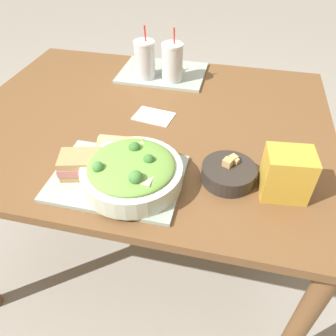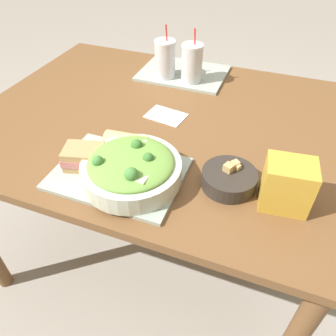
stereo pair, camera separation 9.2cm
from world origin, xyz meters
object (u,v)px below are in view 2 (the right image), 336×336
(sandwich_near, at_px, (84,157))
(salad_bowl, at_px, (131,168))
(drink_cup_dark, at_px, (165,60))
(drink_cup_red, at_px, (192,64))
(soup_bowl, at_px, (229,178))
(baguette_near, at_px, (128,143))
(napkin_folded, at_px, (166,116))
(chip_bag, at_px, (287,185))

(sandwich_near, bearing_deg, salad_bowl, -16.29)
(drink_cup_dark, relative_size, drink_cup_red, 1.00)
(soup_bowl, xyz_separation_m, drink_cup_red, (-0.29, 0.56, 0.06))
(baguette_near, height_order, drink_cup_red, drink_cup_red)
(soup_bowl, relative_size, napkin_folded, 1.01)
(soup_bowl, height_order, drink_cup_red, drink_cup_red)
(soup_bowl, xyz_separation_m, napkin_folded, (-0.30, 0.28, -0.02))
(drink_cup_dark, xyz_separation_m, napkin_folded, (0.11, -0.28, -0.08))
(sandwich_near, relative_size, drink_cup_dark, 0.61)
(salad_bowl, relative_size, sandwich_near, 2.09)
(soup_bowl, relative_size, drink_cup_red, 0.71)
(drink_cup_dark, distance_m, drink_cup_red, 0.12)
(baguette_near, relative_size, napkin_folded, 0.93)
(soup_bowl, xyz_separation_m, sandwich_near, (-0.42, -0.08, 0.02))
(napkin_folded, bearing_deg, drink_cup_dark, 111.63)
(drink_cup_dark, relative_size, chip_bag, 1.60)
(chip_bag, bearing_deg, sandwich_near, 179.79)
(sandwich_near, height_order, drink_cup_red, drink_cup_red)
(sandwich_near, distance_m, baguette_near, 0.14)
(salad_bowl, distance_m, sandwich_near, 0.16)
(salad_bowl, xyz_separation_m, chip_bag, (0.41, 0.07, 0.02))
(salad_bowl, bearing_deg, napkin_folded, 95.63)
(sandwich_near, distance_m, drink_cup_dark, 0.64)
(soup_bowl, distance_m, drink_cup_red, 0.63)
(chip_bag, bearing_deg, salad_bowl, -177.38)
(soup_bowl, bearing_deg, baguette_near, 174.85)
(salad_bowl, distance_m, drink_cup_dark, 0.66)
(drink_cup_dark, bearing_deg, drink_cup_red, 0.00)
(salad_bowl, relative_size, baguette_near, 1.97)
(baguette_near, xyz_separation_m, drink_cup_red, (0.04, 0.53, 0.04))
(salad_bowl, relative_size, chip_bag, 2.05)
(salad_bowl, bearing_deg, baguette_near, 120.77)
(drink_cup_red, bearing_deg, drink_cup_dark, 180.00)
(salad_bowl, relative_size, drink_cup_dark, 1.28)
(drink_cup_red, bearing_deg, soup_bowl, -62.61)
(drink_cup_red, distance_m, napkin_folded, 0.29)
(sandwich_near, xyz_separation_m, napkin_folded, (0.12, 0.36, -0.04))
(soup_bowl, height_order, drink_cup_dark, drink_cup_dark)
(salad_bowl, distance_m, chip_bag, 0.42)
(drink_cup_dark, distance_m, chip_bag, 0.80)
(drink_cup_red, bearing_deg, chip_bag, -52.75)
(baguette_near, distance_m, drink_cup_dark, 0.53)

